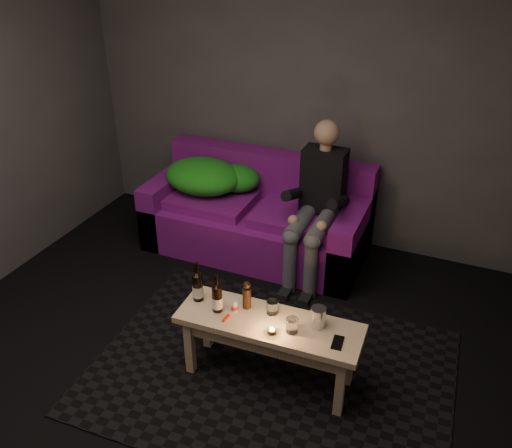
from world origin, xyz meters
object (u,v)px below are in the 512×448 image
(sofa, at_px, (258,218))
(beer_bottle_a, at_px, (198,286))
(person, at_px, (317,200))
(beer_bottle_b, at_px, (217,298))
(coffee_table, at_px, (269,332))
(steel_cup, at_px, (318,317))

(sofa, distance_m, beer_bottle_a, 1.47)
(person, relative_size, beer_bottle_a, 4.55)
(beer_bottle_a, xyz_separation_m, beer_bottle_b, (0.16, -0.05, -0.00))
(beer_bottle_a, bearing_deg, beer_bottle_b, -17.81)
(coffee_table, height_order, beer_bottle_a, beer_bottle_a)
(sofa, relative_size, beer_bottle_b, 7.13)
(beer_bottle_b, bearing_deg, sofa, 103.32)
(coffee_table, bearing_deg, sofa, 115.20)
(person, xyz_separation_m, beer_bottle_b, (-0.22, -1.33, -0.09))
(coffee_table, relative_size, steel_cup, 9.07)
(sofa, xyz_separation_m, beer_bottle_a, (0.19, -1.43, 0.28))
(beer_bottle_a, xyz_separation_m, steel_cup, (0.78, 0.05, -0.04))
(coffee_table, height_order, steel_cup, steel_cup)
(coffee_table, height_order, beer_bottle_b, beer_bottle_b)
(person, distance_m, coffee_table, 1.33)
(steel_cup, bearing_deg, beer_bottle_a, -176.00)
(steel_cup, bearing_deg, sofa, 125.08)
(person, distance_m, beer_bottle_a, 1.34)
(coffee_table, bearing_deg, beer_bottle_b, -174.85)
(coffee_table, distance_m, beer_bottle_b, 0.38)
(person, xyz_separation_m, beer_bottle_a, (-0.38, -1.28, -0.08))
(sofa, xyz_separation_m, steel_cup, (0.97, -1.38, 0.24))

